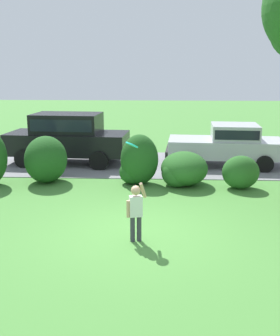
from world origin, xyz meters
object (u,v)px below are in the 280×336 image
frisbee (132,145)px  parked_suv (68,136)px  child_thrower (136,209)px  parked_sedan (228,143)px

frisbee → parked_suv: bearing=113.3°
child_thrower → frisbee: 1.34m
parked_sedan → parked_suv: size_ratio=0.94×
parked_suv → child_thrower: (3.01, -7.20, -0.36)m
frisbee → child_thrower: bearing=-77.0°
frisbee → parked_sedan: bearing=64.8°
parked_suv → frisbee: bearing=-66.7°
parked_suv → parked_sedan: bearing=-0.7°
parked_sedan → parked_suv: (-6.04, 0.07, 0.23)m
parked_suv → frisbee: 7.40m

